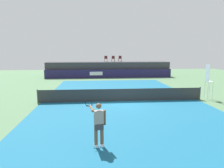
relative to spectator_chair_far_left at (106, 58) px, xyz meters
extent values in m
plane|color=#4C704C|center=(0.34, -12.35, -2.69)|extent=(48.00, 48.00, 0.00)
cube|color=#16597A|center=(0.34, -15.35, -2.69)|extent=(12.00, 22.00, 0.00)
cube|color=#231E4C|center=(0.34, -1.85, -2.09)|extent=(18.00, 0.20, 1.20)
cube|color=white|center=(-1.49, -1.96, -2.03)|extent=(1.80, 0.02, 0.50)
cube|color=#38383D|center=(0.34, -0.05, -1.59)|extent=(18.00, 2.80, 2.20)
cylinder|color=#561919|center=(0.21, 0.27, -0.27)|extent=(0.04, 0.04, 0.44)
cylinder|color=#561919|center=(-0.19, 0.28, -0.27)|extent=(0.04, 0.04, 0.44)
cylinder|color=#561919|center=(0.20, -0.13, -0.27)|extent=(0.04, 0.04, 0.44)
cylinder|color=#561919|center=(-0.21, -0.12, -0.27)|extent=(0.04, 0.04, 0.44)
cube|color=#561919|center=(0.00, 0.08, -0.04)|extent=(0.46, 0.46, 0.03)
cube|color=#561919|center=(-0.01, -0.13, 0.19)|extent=(0.44, 0.04, 0.42)
cylinder|color=#561919|center=(1.29, 0.09, -0.27)|extent=(0.04, 0.04, 0.44)
cylinder|color=#561919|center=(0.89, 0.10, -0.27)|extent=(0.04, 0.04, 0.44)
cylinder|color=#561919|center=(1.28, -0.32, -0.27)|extent=(0.04, 0.04, 0.44)
cylinder|color=#561919|center=(0.87, -0.31, -0.27)|extent=(0.04, 0.04, 0.44)
cube|color=#561919|center=(1.08, -0.11, -0.04)|extent=(0.45, 0.45, 0.03)
cube|color=#561919|center=(1.08, -0.32, 0.19)|extent=(0.44, 0.04, 0.42)
cylinder|color=#561919|center=(2.34, 0.45, -0.27)|extent=(0.04, 0.04, 0.44)
cylinder|color=#561919|center=(1.93, 0.44, -0.27)|extent=(0.04, 0.04, 0.44)
cylinder|color=#561919|center=(2.35, 0.04, -0.27)|extent=(0.04, 0.04, 0.44)
cylinder|color=#561919|center=(1.94, 0.03, -0.27)|extent=(0.04, 0.04, 0.44)
cube|color=#561919|center=(2.14, 0.24, -0.04)|extent=(0.45, 0.45, 0.03)
cube|color=#561919|center=(2.15, 0.03, 0.19)|extent=(0.44, 0.04, 0.42)
cylinder|color=white|center=(7.46, -15.53, -1.99)|extent=(0.04, 0.04, 1.40)
cylinder|color=white|center=(7.43, -15.13, -1.99)|extent=(0.04, 0.04, 1.40)
cylinder|color=white|center=(7.06, -15.56, -1.99)|extent=(0.04, 0.04, 1.40)
cylinder|color=white|center=(7.03, -15.16, -1.99)|extent=(0.04, 0.04, 1.40)
cube|color=white|center=(7.24, -15.35, -1.28)|extent=(0.47, 0.47, 0.03)
cube|color=white|center=(7.04, -15.36, -0.60)|extent=(0.06, 0.44, 1.33)
cube|color=#2D2D2D|center=(0.34, -15.35, -2.22)|extent=(12.40, 0.02, 0.95)
cylinder|color=#4C4C51|center=(-5.86, -15.35, -2.19)|extent=(0.10, 0.10, 1.00)
cylinder|color=#4C4C51|center=(6.54, -15.35, -2.19)|extent=(0.10, 0.10, 1.00)
cube|color=white|center=(-1.40, -22.56, -2.64)|extent=(0.16, 0.28, 0.10)
cylinder|color=brown|center=(-1.40, -22.56, -2.18)|extent=(0.14, 0.14, 0.82)
cube|color=white|center=(-1.63, -22.60, -2.64)|extent=(0.16, 0.28, 0.10)
cylinder|color=brown|center=(-1.63, -22.60, -2.18)|extent=(0.14, 0.14, 0.82)
cube|color=#333338|center=(-1.51, -22.58, -1.85)|extent=(0.37, 0.28, 0.24)
cube|color=gray|center=(-1.51, -22.58, -1.49)|extent=(0.39, 0.26, 0.56)
sphere|color=brown|center=(-1.51, -22.58, -1.03)|extent=(0.22, 0.22, 0.22)
cylinder|color=brown|center=(-1.28, -22.54, -1.51)|extent=(0.09, 0.09, 0.60)
cylinder|color=brown|center=(-1.80, -22.36, -1.19)|extent=(0.20, 0.61, 0.14)
cylinder|color=black|center=(-1.87, -21.94, -1.16)|extent=(0.30, 0.08, 0.03)
torus|color=black|center=(-1.92, -21.66, -1.16)|extent=(0.30, 0.08, 0.30)
sphere|color=#D8EA33|center=(-1.70, -17.45, -2.66)|extent=(0.07, 0.07, 0.07)
camera|label=1|loc=(-1.63, -30.07, 1.05)|focal=32.09mm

